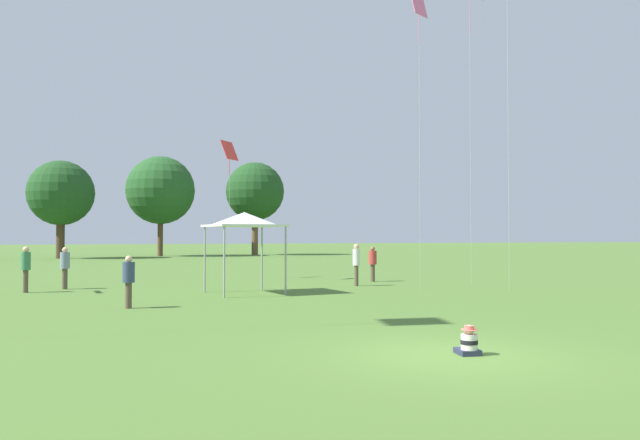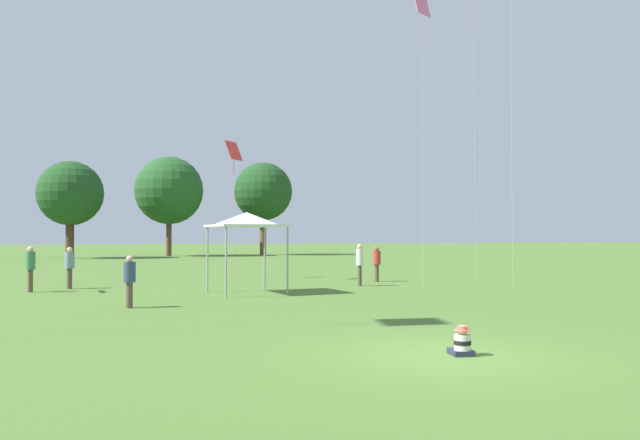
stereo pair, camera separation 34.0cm
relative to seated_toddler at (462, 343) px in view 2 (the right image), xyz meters
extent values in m
plane|color=#4C702D|center=(-0.38, 0.07, -0.22)|extent=(300.00, 300.00, 0.00)
cube|color=#282D47|center=(0.01, 0.06, -0.17)|extent=(0.45, 0.52, 0.10)
cylinder|color=silver|center=(0.00, -0.02, 0.02)|extent=(0.35, 0.35, 0.28)
cylinder|color=black|center=(0.00, -0.02, 0.02)|extent=(0.36, 0.36, 0.08)
sphere|color=#DBAD89|center=(0.00, -0.02, 0.24)|extent=(0.18, 0.18, 0.18)
cylinder|color=#E0665B|center=(0.00, -0.02, 0.24)|extent=(0.31, 0.31, 0.01)
cylinder|color=#E0665B|center=(0.00, -0.02, 0.28)|extent=(0.19, 0.19, 0.08)
cylinder|color=brown|center=(5.41, 17.27, 0.18)|extent=(0.29, 0.29, 0.81)
cylinder|color=#B23833|center=(5.41, 17.27, 0.91)|extent=(0.52, 0.52, 0.65)
sphere|color=brown|center=(5.41, 17.27, 1.33)|extent=(0.22, 0.22, 0.22)
cylinder|color=brown|center=(-9.47, 16.14, 0.21)|extent=(0.27, 0.27, 0.87)
cylinder|color=#387A51|center=(-9.47, 16.14, 0.99)|extent=(0.49, 0.49, 0.69)
sphere|color=#DBAD89|center=(-9.47, 16.14, 1.43)|extent=(0.23, 0.23, 0.23)
cylinder|color=brown|center=(-8.16, 17.32, 0.20)|extent=(0.27, 0.27, 0.84)
cylinder|color=gray|center=(-8.16, 17.32, 0.95)|extent=(0.49, 0.49, 0.66)
sphere|color=#DBAD89|center=(-8.16, 17.32, 1.38)|extent=(0.23, 0.23, 0.23)
cylinder|color=brown|center=(3.73, 15.12, 0.22)|extent=(0.20, 0.20, 0.89)
cylinder|color=silver|center=(3.73, 15.12, 1.02)|extent=(0.36, 0.36, 0.71)
sphere|color=#DBAD89|center=(3.73, 15.12, 1.48)|extent=(0.24, 0.24, 0.24)
cylinder|color=brown|center=(-5.81, 9.56, 0.16)|extent=(0.21, 0.21, 0.78)
cylinder|color=#334260|center=(-5.81, 9.56, 0.86)|extent=(0.38, 0.38, 0.61)
sphere|color=#DBAD89|center=(-5.81, 9.56, 1.26)|extent=(0.21, 0.21, 0.21)
cube|color=white|center=(-1.57, 13.19, 2.33)|extent=(3.00, 3.00, 0.08)
cone|color=white|center=(-1.57, 13.19, 2.61)|extent=(2.85, 2.85, 0.47)
cylinder|color=#99999E|center=(-2.92, 14.17, 1.04)|extent=(0.07, 0.07, 2.52)
cylinder|color=#99999E|center=(-0.59, 14.54, 1.04)|extent=(0.07, 0.07, 2.52)
cylinder|color=#99999E|center=(-2.56, 11.84, 1.04)|extent=(0.07, 0.07, 2.52)
cylinder|color=#99999E|center=(-0.22, 12.20, 1.04)|extent=(0.07, 0.07, 2.52)
cube|color=pink|center=(5.34, 12.29, 11.23)|extent=(0.91, 0.66, 0.88)
cylinder|color=pink|center=(5.34, 12.29, 10.28)|extent=(0.02, 0.02, 1.26)
cylinder|color=#BCB7A8|center=(5.34, 12.29, 5.51)|extent=(0.01, 0.01, 11.45)
cylinder|color=pink|center=(8.90, 14.28, 11.91)|extent=(0.02, 0.02, 1.77)
cylinder|color=#BCB7A8|center=(8.90, 14.28, 6.53)|extent=(0.01, 0.01, 13.49)
cylinder|color=#BCB7A8|center=(8.48, 10.86, 7.87)|extent=(0.01, 0.01, 16.18)
cube|color=red|center=(-1.04, 19.63, 6.05)|extent=(0.98, 1.01, 0.93)
cylinder|color=red|center=(-1.04, 19.63, 5.27)|extent=(0.02, 0.02, 0.87)
cylinder|color=#BCB7A8|center=(-1.04, 19.63, 2.92)|extent=(0.01, 0.01, 6.27)
cylinder|color=brown|center=(8.52, 58.23, 2.43)|extent=(0.71, 0.71, 5.31)
sphere|color=#1E471E|center=(8.52, 58.23, 6.88)|extent=(6.51, 6.51, 6.51)
cylinder|color=#473323|center=(-11.20, 53.49, 2.03)|extent=(0.77, 0.77, 4.52)
sphere|color=#1E471E|center=(-11.20, 53.49, 5.98)|extent=(6.15, 6.15, 6.15)
cylinder|color=brown|center=(-1.79, 57.23, 2.26)|extent=(0.56, 0.56, 4.96)
sphere|color=#235123|center=(-1.79, 57.23, 6.71)|extent=(7.15, 7.15, 7.15)
camera|label=1|loc=(-6.17, -10.08, 1.98)|focal=35.00mm
camera|label=2|loc=(-5.85, -10.18, 1.98)|focal=35.00mm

